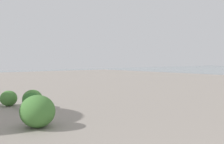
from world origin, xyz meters
TOP-DOWN VIEW (x-y plane):
  - shrub_low at (9.19, -0.98)m, footprint 0.67×0.60m
  - shrub_round at (8.25, -1.52)m, footprint 0.76×0.68m
  - shrub_wide at (5.72, -0.66)m, footprint 0.96×0.86m
  - shrub_tall at (8.07, -1.41)m, footprint 0.68×0.61m

SIDE VIEW (x-z plane):
  - shrub_low at x=9.19m, z-range 0.00..0.57m
  - shrub_tall at x=8.07m, z-range 0.00..0.57m
  - shrub_round at x=8.25m, z-range 0.00..0.65m
  - shrub_wide at x=5.72m, z-range 0.00..0.81m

